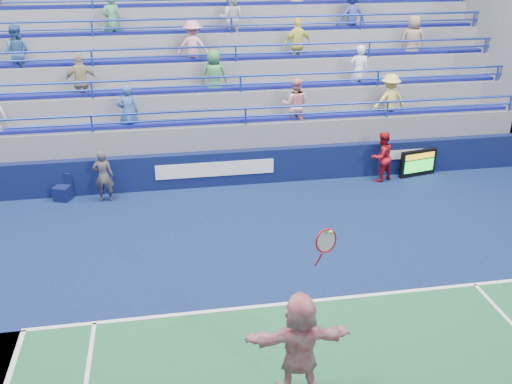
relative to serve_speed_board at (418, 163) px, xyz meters
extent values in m
plane|color=#333538|center=(-5.48, -6.16, -0.44)|extent=(120.00, 120.00, 0.00)
cube|color=#0F1A4B|center=(-5.48, -3.96, -0.43)|extent=(18.00, 8.40, 0.02)
cube|color=white|center=(-5.48, -6.16, -0.42)|extent=(11.00, 0.10, 0.01)
cube|color=white|center=(-5.48, -6.26, -0.42)|extent=(0.08, 0.30, 0.01)
cube|color=#0A153C|center=(-5.48, 0.34, 0.11)|extent=(18.00, 0.30, 1.10)
cube|color=white|center=(-6.48, 0.18, 0.16)|extent=(3.60, 0.02, 0.45)
cube|color=white|center=(-0.28, 0.18, 0.26)|extent=(1.80, 0.02, 0.30)
cube|color=slate|center=(-5.48, 3.29, 0.11)|extent=(18.00, 5.60, 1.10)
cube|color=slate|center=(-5.48, 3.29, 0.48)|extent=(18.00, 5.60, 1.85)
cube|color=navy|center=(-5.48, 0.94, 1.46)|extent=(17.40, 0.45, 0.10)
cylinder|color=#1C3699|center=(-5.48, 0.54, 1.91)|extent=(18.00, 0.07, 0.07)
cube|color=slate|center=(-5.48, 3.79, 0.86)|extent=(18.00, 4.60, 2.60)
cube|color=navy|center=(-5.48, 1.94, 2.21)|extent=(17.40, 0.45, 0.10)
cylinder|color=#1C3699|center=(-5.48, 1.54, 2.66)|extent=(18.00, 0.07, 0.07)
cube|color=slate|center=(-5.48, 4.29, 1.23)|extent=(18.00, 3.60, 3.35)
cube|color=navy|center=(-5.48, 2.94, 2.96)|extent=(17.40, 0.45, 0.10)
cylinder|color=#1C3699|center=(-5.48, 2.54, 3.41)|extent=(18.00, 0.07, 0.07)
cube|color=slate|center=(-5.48, 4.79, 1.61)|extent=(18.00, 2.60, 4.10)
cube|color=navy|center=(-5.48, 3.94, 3.71)|extent=(17.40, 0.45, 0.10)
cylinder|color=#1C3699|center=(-5.48, 3.54, 4.16)|extent=(18.00, 0.07, 0.07)
cube|color=slate|center=(-5.48, 5.29, 1.98)|extent=(18.00, 1.60, 4.85)
cube|color=navy|center=(-5.48, 4.94, 4.46)|extent=(17.40, 0.45, 0.10)
imported|color=#9B7E67|center=(0.72, 2.94, 3.34)|extent=(0.95, 0.74, 1.70)
imported|color=pink|center=(-6.81, 2.94, 3.34)|extent=(1.22, 0.89, 1.70)
imported|color=#3E894A|center=(-6.25, 1.94, 2.59)|extent=(0.86, 0.58, 1.70)
imported|color=silver|center=(-5.43, 3.94, 4.09)|extent=(0.93, 0.79, 1.70)
imported|color=#34629E|center=(-12.24, 2.94, 3.34)|extent=(0.93, 0.78, 1.70)
imported|color=#335C99|center=(-8.95, 0.94, 1.84)|extent=(0.66, 0.47, 1.70)
imported|color=tan|center=(-10.30, 1.94, 2.59)|extent=(1.05, 0.57, 1.70)
imported|color=#F5DE5F|center=(-0.77, 0.94, 1.84)|extent=(1.19, 0.80, 1.70)
imported|color=pink|center=(-3.86, 0.94, 1.84)|extent=(0.98, 0.86, 1.70)
imported|color=#3F8C5C|center=(-9.36, 3.94, 4.09)|extent=(0.70, 0.54, 1.70)
imported|color=#F1EC5D|center=(-3.35, 2.94, 3.34)|extent=(1.06, 0.63, 1.70)
imported|color=white|center=(-1.51, 1.94, 2.59)|extent=(0.67, 0.49, 1.70)
imported|color=#303F92|center=(-1.20, 3.94, 4.09)|extent=(1.18, 0.78, 1.70)
cube|color=black|center=(0.00, 0.01, 0.00)|extent=(1.27, 0.39, 0.88)
cube|color=gold|center=(0.00, -0.07, 0.26)|extent=(1.08, 0.02, 0.18)
cube|color=#19E533|center=(0.00, -0.07, -0.07)|extent=(1.08, 0.02, 0.39)
cube|color=#0D1542|center=(-10.98, 0.02, -0.22)|extent=(0.57, 0.57, 0.44)
cube|color=#0D1542|center=(-10.98, 0.21, 0.17)|extent=(0.42, 0.21, 0.34)
imported|color=white|center=(-6.00, -8.61, 0.52)|extent=(1.80, 0.64, 1.92)
torus|color=maroon|center=(-5.65, -8.61, 2.43)|extent=(0.40, 0.22, 0.39)
cylinder|color=maroon|center=(-5.75, -8.61, 2.11)|extent=(0.09, 0.22, 0.35)
sphere|color=gold|center=(-5.60, -8.66, 2.60)|extent=(0.07, 0.07, 0.07)
imported|color=#121333|center=(-9.75, -0.24, 0.34)|extent=(0.57, 0.38, 1.56)
imported|color=#A9131B|center=(-1.32, -0.15, 0.36)|extent=(0.95, 0.85, 1.60)
camera|label=1|loc=(-7.97, -15.85, 6.63)|focal=40.00mm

